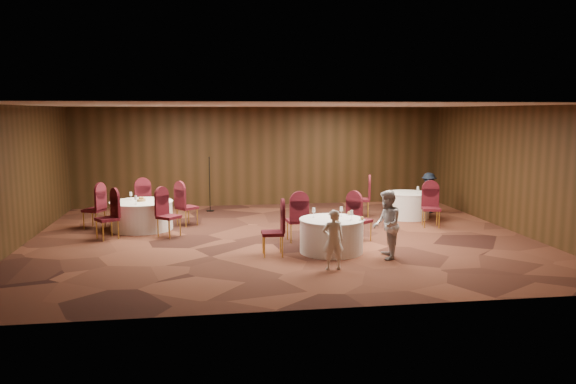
{
  "coord_description": "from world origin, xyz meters",
  "views": [
    {
      "loc": [
        -1.78,
        -13.24,
        3.06
      ],
      "look_at": [
        0.2,
        0.2,
        1.1
      ],
      "focal_mm": 35.0,
      "sensor_mm": 36.0,
      "label": 1
    }
  ],
  "objects": [
    {
      "name": "table_right",
      "position": [
        3.96,
        2.05,
        0.38
      ],
      "size": [
        1.27,
        1.27,
        0.74
      ],
      "color": "white",
      "rests_on": "ground"
    },
    {
      "name": "tabletop_left",
      "position": [
        -3.45,
        1.54,
        0.82
      ],
      "size": [
        0.82,
        0.77,
        0.22
      ],
      "color": "silver",
      "rests_on": "table_left"
    },
    {
      "name": "table_main",
      "position": [
        0.91,
        -1.52,
        0.38
      ],
      "size": [
        1.41,
        1.41,
        0.74
      ],
      "color": "white",
      "rests_on": "ground"
    },
    {
      "name": "tabletop_main",
      "position": [
        1.12,
        -1.61,
        0.84
      ],
      "size": [
        1.08,
        1.11,
        0.22
      ],
      "color": "silver",
      "rests_on": "table_main"
    },
    {
      "name": "woman_a",
      "position": [
        0.63,
        -2.87,
        0.59
      ],
      "size": [
        0.45,
        0.31,
        1.19
      ],
      "primitive_type": "imported",
      "rotation": [
        0.0,
        0.0,
        3.21
      ],
      "color": "silver",
      "rests_on": "ground"
    },
    {
      "name": "ground",
      "position": [
        0.0,
        0.0,
        0.0
      ],
      "size": [
        12.0,
        12.0,
        0.0
      ],
      "primitive_type": "plane",
      "color": "black",
      "rests_on": "ground"
    },
    {
      "name": "man_c",
      "position": [
        4.89,
        2.76,
        0.61
      ],
      "size": [
        0.72,
        0.9,
        1.22
      ],
      "primitive_type": "imported",
      "rotation": [
        0.0,
        0.0,
        5.11
      ],
      "color": "black",
      "rests_on": "ground"
    },
    {
      "name": "mic_stand",
      "position": [
        -1.67,
        4.02,
        0.5
      ],
      "size": [
        0.24,
        0.24,
        1.69
      ],
      "color": "black",
      "rests_on": "ground"
    },
    {
      "name": "tabletop_right",
      "position": [
        4.15,
        1.77,
        0.9
      ],
      "size": [
        0.08,
        0.08,
        0.22
      ],
      "color": "silver",
      "rests_on": "table_right"
    },
    {
      "name": "room_shell",
      "position": [
        0.0,
        0.0,
        1.96
      ],
      "size": [
        12.0,
        12.0,
        12.0
      ],
      "color": "silver",
      "rests_on": "ground"
    },
    {
      "name": "table_left",
      "position": [
        -3.46,
        1.54,
        0.38
      ],
      "size": [
        1.61,
        1.61,
        0.74
      ],
      "color": "white",
      "rests_on": "ground"
    },
    {
      "name": "chairs_left",
      "position": [
        -3.5,
        1.55,
        0.5
      ],
      "size": [
        3.12,
        3.06,
        1.0
      ],
      "color": "#3C0C0E",
      "rests_on": "ground"
    },
    {
      "name": "woman_b",
      "position": [
        1.92,
        -2.21,
        0.72
      ],
      "size": [
        0.68,
        0.8,
        1.44
      ],
      "primitive_type": "imported",
      "rotation": [
        0.0,
        0.0,
        4.5
      ],
      "color": "silver",
      "rests_on": "ground"
    },
    {
      "name": "chairs_right",
      "position": [
        3.43,
        1.63,
        0.5
      ],
      "size": [
        2.04,
        2.4,
        1.0
      ],
      "color": "#3C0C0E",
      "rests_on": "ground"
    },
    {
      "name": "chairs_main",
      "position": [
        0.58,
        -0.86,
        0.5
      ],
      "size": [
        2.84,
        1.79,
        1.0
      ],
      "color": "#3C0C0E",
      "rests_on": "ground"
    }
  ]
}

